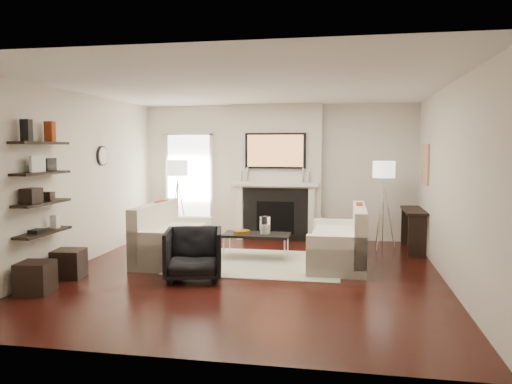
% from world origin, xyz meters
% --- Properties ---
extents(room_envelope, '(6.00, 6.00, 6.00)m').
position_xyz_m(room_envelope, '(0.00, 0.00, 1.35)').
color(room_envelope, black).
rests_on(room_envelope, ground).
extents(chimney_breast, '(1.80, 0.25, 2.70)m').
position_xyz_m(chimney_breast, '(0.00, 2.88, 1.35)').
color(chimney_breast, silver).
rests_on(chimney_breast, floor).
extents(fireplace_surround, '(1.30, 0.02, 1.04)m').
position_xyz_m(fireplace_surround, '(0.00, 2.74, 0.52)').
color(fireplace_surround, black).
rests_on(fireplace_surround, floor).
extents(firebox, '(0.75, 0.02, 0.65)m').
position_xyz_m(firebox, '(0.00, 2.73, 0.45)').
color(firebox, black).
rests_on(firebox, floor).
extents(mantel_pilaster_l, '(0.12, 0.08, 1.10)m').
position_xyz_m(mantel_pilaster_l, '(-0.72, 2.71, 0.55)').
color(mantel_pilaster_l, white).
rests_on(mantel_pilaster_l, floor).
extents(mantel_pilaster_r, '(0.12, 0.08, 1.10)m').
position_xyz_m(mantel_pilaster_r, '(0.72, 2.71, 0.55)').
color(mantel_pilaster_r, white).
rests_on(mantel_pilaster_r, floor).
extents(mantel_shelf, '(1.70, 0.18, 0.07)m').
position_xyz_m(mantel_shelf, '(0.00, 2.69, 1.12)').
color(mantel_shelf, white).
rests_on(mantel_shelf, chimney_breast).
extents(tv_body, '(1.20, 0.06, 0.70)m').
position_xyz_m(tv_body, '(0.00, 2.71, 1.78)').
color(tv_body, black).
rests_on(tv_body, chimney_breast).
extents(tv_screen, '(1.10, 0.00, 0.62)m').
position_xyz_m(tv_screen, '(0.00, 2.68, 1.78)').
color(tv_screen, '#BF723F').
rests_on(tv_screen, tv_body).
extents(candlestick_l_tall, '(0.04, 0.04, 0.30)m').
position_xyz_m(candlestick_l_tall, '(-0.55, 2.70, 1.30)').
color(candlestick_l_tall, silver).
rests_on(candlestick_l_tall, mantel_shelf).
extents(candlestick_l_short, '(0.04, 0.04, 0.24)m').
position_xyz_m(candlestick_l_short, '(-0.68, 2.70, 1.27)').
color(candlestick_l_short, silver).
rests_on(candlestick_l_short, mantel_shelf).
extents(candlestick_r_tall, '(0.04, 0.04, 0.30)m').
position_xyz_m(candlestick_r_tall, '(0.55, 2.70, 1.30)').
color(candlestick_r_tall, silver).
rests_on(candlestick_r_tall, mantel_shelf).
extents(candlestick_r_short, '(0.04, 0.04, 0.24)m').
position_xyz_m(candlestick_r_short, '(0.68, 2.70, 1.27)').
color(candlestick_r_short, silver).
rests_on(candlestick_r_short, mantel_shelf).
extents(hallway_panel, '(0.90, 0.02, 2.10)m').
position_xyz_m(hallway_panel, '(-1.85, 2.98, 1.05)').
color(hallway_panel, white).
rests_on(hallway_panel, floor).
extents(door_trim_l, '(0.06, 0.06, 2.16)m').
position_xyz_m(door_trim_l, '(-2.33, 2.96, 1.05)').
color(door_trim_l, white).
rests_on(door_trim_l, floor).
extents(door_trim_r, '(0.06, 0.06, 2.16)m').
position_xyz_m(door_trim_r, '(-1.37, 2.96, 1.05)').
color(door_trim_r, white).
rests_on(door_trim_r, floor).
extents(door_trim_top, '(1.02, 0.06, 0.06)m').
position_xyz_m(door_trim_top, '(-1.85, 2.96, 2.13)').
color(door_trim_top, white).
rests_on(door_trim_top, wall_back).
extents(rug, '(2.60, 2.00, 0.01)m').
position_xyz_m(rug, '(0.03, 0.70, 0.01)').
color(rug, '#B6B095').
rests_on(rug, floor).
extents(loveseat_left_base, '(0.85, 1.80, 0.42)m').
position_xyz_m(loveseat_left_base, '(-1.38, 0.69, 0.21)').
color(loveseat_left_base, white).
rests_on(loveseat_left_base, floor).
extents(loveseat_left_back, '(0.18, 1.80, 0.80)m').
position_xyz_m(loveseat_left_back, '(-1.71, 0.69, 0.53)').
color(loveseat_left_back, white).
rests_on(loveseat_left_back, floor).
extents(loveseat_left_arm_n, '(0.85, 0.18, 0.60)m').
position_xyz_m(loveseat_left_arm_n, '(-1.38, -0.12, 0.30)').
color(loveseat_left_arm_n, white).
rests_on(loveseat_left_arm_n, floor).
extents(loveseat_left_arm_s, '(0.85, 0.18, 0.60)m').
position_xyz_m(loveseat_left_arm_s, '(-1.38, 1.50, 0.30)').
color(loveseat_left_arm_s, white).
rests_on(loveseat_left_arm_s, floor).
extents(loveseat_left_cushion, '(0.63, 1.44, 0.10)m').
position_xyz_m(loveseat_left_cushion, '(-1.33, 0.69, 0.47)').
color(loveseat_left_cushion, white).
rests_on(loveseat_left_cushion, loveseat_left_base).
extents(pillow_left_orange, '(0.10, 0.42, 0.42)m').
position_xyz_m(pillow_left_orange, '(-1.71, 0.99, 0.73)').
color(pillow_left_orange, maroon).
rests_on(pillow_left_orange, loveseat_left_cushion).
extents(pillow_left_charcoal, '(0.10, 0.40, 0.40)m').
position_xyz_m(pillow_left_charcoal, '(-1.71, 0.39, 0.72)').
color(pillow_left_charcoal, black).
rests_on(pillow_left_charcoal, loveseat_left_cushion).
extents(loveseat_right_base, '(0.85, 1.80, 0.42)m').
position_xyz_m(loveseat_right_base, '(1.26, 0.84, 0.21)').
color(loveseat_right_base, white).
rests_on(loveseat_right_base, floor).
extents(loveseat_right_back, '(0.18, 1.80, 0.80)m').
position_xyz_m(loveseat_right_back, '(1.60, 0.84, 0.53)').
color(loveseat_right_back, white).
rests_on(loveseat_right_back, floor).
extents(loveseat_right_arm_n, '(0.85, 0.18, 0.60)m').
position_xyz_m(loveseat_right_arm_n, '(1.26, 0.03, 0.30)').
color(loveseat_right_arm_n, white).
rests_on(loveseat_right_arm_n, floor).
extents(loveseat_right_arm_s, '(0.85, 0.18, 0.60)m').
position_xyz_m(loveseat_right_arm_s, '(1.26, 1.65, 0.30)').
color(loveseat_right_arm_s, white).
rests_on(loveseat_right_arm_s, floor).
extents(loveseat_right_cushion, '(0.63, 1.44, 0.10)m').
position_xyz_m(loveseat_right_cushion, '(1.21, 0.84, 0.47)').
color(loveseat_right_cushion, white).
rests_on(loveseat_right_cushion, loveseat_right_base).
extents(pillow_right_orange, '(0.10, 0.42, 0.42)m').
position_xyz_m(pillow_right_orange, '(1.60, 1.14, 0.73)').
color(pillow_right_orange, maroon).
rests_on(pillow_right_orange, loveseat_right_cushion).
extents(pillow_right_charcoal, '(0.10, 0.40, 0.40)m').
position_xyz_m(pillow_right_charcoal, '(1.60, 0.54, 0.72)').
color(pillow_right_charcoal, black).
rests_on(pillow_right_charcoal, loveseat_right_cushion).
extents(coffee_table, '(1.10, 0.55, 0.04)m').
position_xyz_m(coffee_table, '(-0.07, 1.01, 0.40)').
color(coffee_table, black).
rests_on(coffee_table, floor).
extents(coffee_leg_nw, '(0.02, 0.02, 0.38)m').
position_xyz_m(coffee_leg_nw, '(-0.57, 0.79, 0.19)').
color(coffee_leg_nw, silver).
rests_on(coffee_leg_nw, floor).
extents(coffee_leg_ne, '(0.02, 0.02, 0.38)m').
position_xyz_m(coffee_leg_ne, '(0.43, 0.79, 0.19)').
color(coffee_leg_ne, silver).
rests_on(coffee_leg_ne, floor).
extents(coffee_leg_sw, '(0.02, 0.02, 0.38)m').
position_xyz_m(coffee_leg_sw, '(-0.57, 1.23, 0.19)').
color(coffee_leg_sw, silver).
rests_on(coffee_leg_sw, floor).
extents(coffee_leg_se, '(0.02, 0.02, 0.38)m').
position_xyz_m(coffee_leg_se, '(0.43, 1.23, 0.19)').
color(coffee_leg_se, silver).
rests_on(coffee_leg_se, floor).
extents(hurricane_glass, '(0.17, 0.17, 0.31)m').
position_xyz_m(hurricane_glass, '(0.08, 1.01, 0.56)').
color(hurricane_glass, white).
rests_on(hurricane_glass, coffee_table).
extents(hurricane_candle, '(0.10, 0.10, 0.16)m').
position_xyz_m(hurricane_candle, '(0.08, 1.01, 0.49)').
color(hurricane_candle, white).
rests_on(hurricane_candle, coffee_table).
extents(copper_bowl, '(0.29, 0.29, 0.05)m').
position_xyz_m(copper_bowl, '(-0.32, 1.01, 0.45)').
color(copper_bowl, '#9D651A').
rests_on(copper_bowl, coffee_table).
extents(armchair, '(0.92, 0.88, 0.79)m').
position_xyz_m(armchair, '(-0.70, -0.44, 0.40)').
color(armchair, black).
rests_on(armchair, floor).
extents(lamp_left_post, '(0.02, 0.02, 1.20)m').
position_xyz_m(lamp_left_post, '(-1.85, 2.22, 0.60)').
color(lamp_left_post, silver).
rests_on(lamp_left_post, floor).
extents(lamp_left_shade, '(0.40, 0.40, 0.30)m').
position_xyz_m(lamp_left_shade, '(-1.85, 2.22, 1.45)').
color(lamp_left_shade, white).
rests_on(lamp_left_shade, lamp_left_post).
extents(lamp_left_leg_a, '(0.25, 0.02, 1.23)m').
position_xyz_m(lamp_left_leg_a, '(-1.74, 2.22, 0.60)').
color(lamp_left_leg_a, silver).
rests_on(lamp_left_leg_a, floor).
extents(lamp_left_leg_b, '(0.14, 0.22, 1.23)m').
position_xyz_m(lamp_left_leg_b, '(-1.91, 2.32, 0.60)').
color(lamp_left_leg_b, silver).
rests_on(lamp_left_leg_b, floor).
extents(lamp_left_leg_c, '(0.14, 0.22, 1.23)m').
position_xyz_m(lamp_left_leg_c, '(-1.91, 2.13, 0.60)').
color(lamp_left_leg_c, silver).
rests_on(lamp_left_leg_c, floor).
extents(lamp_right_post, '(0.02, 0.02, 1.20)m').
position_xyz_m(lamp_right_post, '(2.05, 2.26, 0.60)').
color(lamp_right_post, silver).
rests_on(lamp_right_post, floor).
extents(lamp_right_shade, '(0.40, 0.40, 0.30)m').
position_xyz_m(lamp_right_shade, '(2.05, 2.26, 1.45)').
color(lamp_right_shade, white).
rests_on(lamp_right_shade, lamp_right_post).
extents(lamp_right_leg_a, '(0.25, 0.02, 1.23)m').
position_xyz_m(lamp_right_leg_a, '(2.16, 2.26, 0.60)').
color(lamp_right_leg_a, silver).
rests_on(lamp_right_leg_a, floor).
extents(lamp_right_leg_b, '(0.14, 0.22, 1.23)m').
position_xyz_m(lamp_right_leg_b, '(2.00, 2.36, 0.60)').
color(lamp_right_leg_b, silver).
rests_on(lamp_right_leg_b, floor).
extents(lamp_right_leg_c, '(0.14, 0.22, 1.23)m').
position_xyz_m(lamp_right_leg_c, '(1.99, 2.17, 0.60)').
color(lamp_right_leg_c, silver).
rests_on(lamp_right_leg_c, floor).
extents(console_top, '(0.35, 1.20, 0.04)m').
position_xyz_m(console_top, '(2.57, 2.13, 0.73)').
color(console_top, black).
rests_on(console_top, floor).
extents(console_leg_n, '(0.30, 0.04, 0.71)m').
position_xyz_m(console_leg_n, '(2.57, 1.58, 0.35)').
color(console_leg_n, black).
rests_on(console_leg_n, floor).
extents(console_leg_s, '(0.30, 0.04, 0.71)m').
position_xyz_m(console_leg_s, '(2.57, 2.68, 0.35)').
color(console_leg_s, black).
rests_on(console_leg_s, floor).
extents(wall_art, '(0.03, 0.70, 0.70)m').
position_xyz_m(wall_art, '(2.73, 2.05, 1.55)').
color(wall_art, tan).
rests_on(wall_art, wall_right).
extents(shelf_bottom, '(0.25, 1.00, 0.03)m').
position_xyz_m(shelf_bottom, '(-2.62, -1.00, 0.70)').
color(shelf_bottom, black).
rests_on(shelf_bottom, wall_left).
extents(shelf_lower, '(0.25, 1.00, 0.04)m').
position_xyz_m(shelf_lower, '(-2.62, -1.00, 1.10)').
color(shelf_lower, black).
rests_on(shelf_lower, wall_left).
extents(shelf_upper, '(0.25, 1.00, 0.04)m').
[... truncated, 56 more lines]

